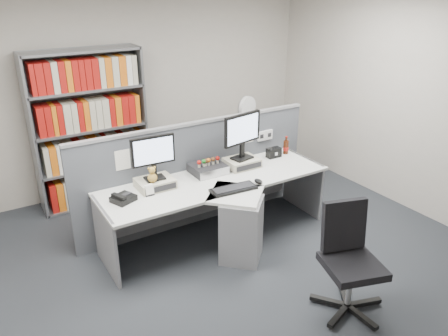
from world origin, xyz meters
TOP-DOWN VIEW (x-y plane):
  - ground at (0.00, 0.00)m, footprint 5.50×5.50m
  - room_shell at (0.00, 0.00)m, footprint 5.04×5.54m
  - partition at (0.00, 1.25)m, footprint 3.00×0.08m
  - desk at (0.00, 0.60)m, footprint 2.60×1.20m
  - monitor_riser_left at (-0.65, 0.98)m, footprint 0.38×0.31m
  - monitor_riser_right at (0.45, 0.98)m, footprint 0.38×0.31m
  - monitor_left at (-0.65, 0.98)m, footprint 0.47×0.16m
  - monitor_right at (0.45, 0.98)m, footprint 0.53×0.21m
  - desktop_pc at (0.02, 1.03)m, footprint 0.37×0.33m
  - figurines at (0.01, 1.01)m, footprint 0.29×0.05m
  - keyboard at (0.02, 0.49)m, footprint 0.51×0.22m
  - mouse at (0.35, 0.50)m, footprint 0.07×0.11m
  - desk_phone at (-1.05, 0.85)m, footprint 0.26×0.25m
  - desk_calendar at (-0.78, 0.85)m, footprint 0.09×0.07m
  - plush_toy at (-0.70, 0.92)m, footprint 0.10×0.10m
  - speaker at (0.95, 1.02)m, footprint 0.18×0.10m
  - cola_bottle at (1.16, 1.04)m, footprint 0.07×0.07m
  - shelving_unit at (-0.90, 2.44)m, footprint 1.41×0.40m
  - filing_cabinet at (1.20, 1.99)m, footprint 0.45×0.61m
  - desk_fan at (1.20, 1.99)m, footprint 0.33×0.20m
  - office_chair at (0.39, -0.80)m, footprint 0.65×0.65m

SIDE VIEW (x-z plane):
  - ground at x=0.00m, z-range 0.00..0.00m
  - filing_cabinet at x=1.20m, z-range 0.00..0.70m
  - desk at x=0.00m, z-range 0.10..0.82m
  - office_chair at x=0.39m, z-range 0.03..1.02m
  - partition at x=0.00m, z-range 0.01..1.29m
  - keyboard at x=0.02m, z-range 0.72..0.75m
  - mouse at x=0.35m, z-range 0.72..0.76m
  - desk_phone at x=-1.05m, z-range 0.71..0.80m
  - desk_calendar at x=-0.78m, z-range 0.71..0.83m
  - desktop_pc at x=0.02m, z-range 0.72..0.82m
  - monitor_riser_left at x=-0.65m, z-range 0.72..0.82m
  - monitor_riser_right at x=0.45m, z-range 0.72..0.82m
  - speaker at x=0.95m, z-range 0.72..0.84m
  - cola_bottle at x=1.16m, z-range 0.69..0.92m
  - figurines at x=0.01m, z-range 0.83..0.91m
  - plush_toy at x=-0.70m, z-range 0.81..0.98m
  - shelving_unit at x=-0.90m, z-range -0.02..1.98m
  - desk_fan at x=1.20m, z-range 0.77..1.33m
  - monitor_left at x=-0.65m, z-range 0.87..1.34m
  - monitor_right at x=0.45m, z-range 0.87..1.42m
  - room_shell at x=0.00m, z-range 0.43..3.15m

